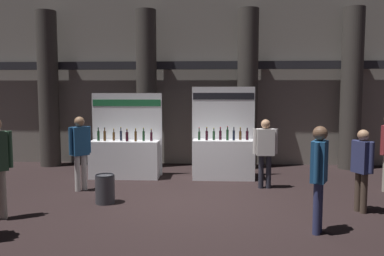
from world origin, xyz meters
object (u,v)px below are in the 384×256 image
at_px(visitor_6, 362,164).
at_px(trash_bin, 105,189).
at_px(exhibitor_booth_1, 223,155).
at_px(visitor_3, 319,171).
at_px(visitor_1, 80,147).
at_px(exhibitor_booth_0, 125,156).
at_px(visitor_0, 265,147).

bearing_deg(visitor_6, trash_bin, -117.68).
xyz_separation_m(exhibitor_booth_1, visitor_3, (1.42, -3.94, 0.41)).
relative_size(visitor_1, visitor_3, 0.99).
distance_m(exhibitor_booth_0, visitor_1, 1.67).
distance_m(visitor_0, visitor_1, 4.34).
xyz_separation_m(exhibitor_booth_1, visitor_1, (-3.35, -1.46, 0.40)).
bearing_deg(visitor_6, visitor_3, -68.07).
xyz_separation_m(exhibitor_booth_1, visitor_6, (2.54, -2.78, 0.31)).
height_order(exhibitor_booth_0, trash_bin, exhibitor_booth_0).
bearing_deg(visitor_3, visitor_6, -17.55).
relative_size(trash_bin, visitor_1, 0.35).
bearing_deg(visitor_1, visitor_0, -39.68).
relative_size(trash_bin, visitor_6, 0.38).
bearing_deg(visitor_3, visitor_0, 35.43).
height_order(visitor_1, visitor_3, visitor_3).
xyz_separation_m(trash_bin, visitor_0, (3.47, 1.44, 0.69)).
distance_m(exhibitor_booth_0, exhibitor_booth_1, 2.64).
distance_m(exhibitor_booth_0, visitor_6, 5.88).
distance_m(exhibitor_booth_0, visitor_3, 5.66).
height_order(exhibitor_booth_1, visitor_3, exhibitor_booth_1).
distance_m(trash_bin, visitor_6, 5.10).
bearing_deg(trash_bin, visitor_1, 130.65).
height_order(exhibitor_booth_0, visitor_6, exhibitor_booth_0).
bearing_deg(trash_bin, exhibitor_booth_0, 93.10).
bearing_deg(exhibitor_booth_0, visitor_6, -28.05).
bearing_deg(exhibitor_booth_1, visitor_1, -156.46).
relative_size(exhibitor_booth_0, visitor_3, 1.29).
bearing_deg(visitor_1, visitor_3, -73.03).
distance_m(visitor_1, visitor_6, 6.04).
xyz_separation_m(visitor_1, visitor_3, (4.77, -2.48, 0.01)).
bearing_deg(trash_bin, visitor_3, -20.76).
bearing_deg(exhibitor_booth_0, visitor_0, -15.44).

